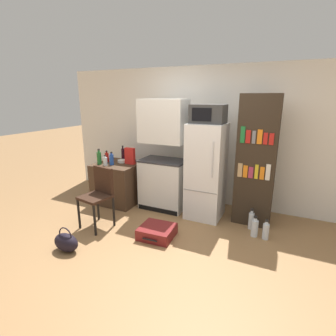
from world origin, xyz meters
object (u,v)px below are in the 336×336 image
object	(u,v)px
refrigerator	(206,172)
cereal_box	(130,156)
kitchen_hutch	(164,159)
bottle_ketchup_red	(107,157)
suitcase_large_flat	(157,232)
side_table	(119,183)
bookshelf	(256,161)
microwave	(208,114)
bottle_green_tall	(99,158)
bottle_wine_dark	(123,154)
water_bottle_back	(266,231)
bowl	(122,161)
handbag	(66,242)
bottle_clear_short	(105,161)
bottle_blue_soda	(112,159)
water_bottle_front	(251,220)
water_bottle_middle	(255,228)
chair	(99,191)

from	to	relation	value
refrigerator	cereal_box	world-z (taller)	refrigerator
kitchen_hutch	bottle_ketchup_red	distance (m)	1.16
kitchen_hutch	suitcase_large_flat	distance (m)	1.34
side_table	bookshelf	world-z (taller)	bookshelf
side_table	kitchen_hutch	bearing A→B (deg)	7.69
bottle_ketchup_red	bookshelf	bearing A→B (deg)	3.97
microwave	bottle_green_tall	xyz separation A→B (m)	(-1.93, -0.28, -0.82)
kitchen_hutch	bottle_green_tall	size ratio (longest dim) A/B	6.67
bookshelf	microwave	bearing A→B (deg)	-171.13
suitcase_large_flat	bottle_wine_dark	bearing A→B (deg)	135.92
microwave	water_bottle_back	xyz separation A→B (m)	(1.01, -0.35, -1.56)
side_table	cereal_box	distance (m)	0.57
bowl	handbag	size ratio (longest dim) A/B	0.46
side_table	bottle_clear_short	world-z (taller)	bottle_clear_short
bottle_green_tall	bottle_ketchup_red	bearing A→B (deg)	89.70
bottle_green_tall	cereal_box	xyz separation A→B (m)	(0.50, 0.26, 0.03)
bottle_blue_soda	water_bottle_front	distance (m)	2.58
bottle_blue_soda	cereal_box	distance (m)	0.33
refrigerator	bottle_green_tall	bearing A→B (deg)	-171.58
bottle_blue_soda	water_bottle_back	size ratio (longest dim) A/B	0.82
bowl	water_bottle_middle	world-z (taller)	bowl
bottle_ketchup_red	bowl	bearing A→B (deg)	15.96
bottle_wine_dark	water_bottle_front	bearing A→B (deg)	-7.89
suitcase_large_flat	bookshelf	bearing A→B (deg)	40.13
bowl	suitcase_large_flat	distance (m)	1.73
suitcase_large_flat	water_bottle_back	bearing A→B (deg)	20.16
kitchen_hutch	bottle_clear_short	bearing A→B (deg)	-161.89
side_table	bottle_ketchup_red	size ratio (longest dim) A/B	3.75
bottle_blue_soda	handbag	size ratio (longest dim) A/B	0.67
bottle_blue_soda	water_bottle_front	bearing A→B (deg)	1.99
microwave	water_bottle_middle	world-z (taller)	microwave
bookshelf	water_bottle_front	distance (m)	0.90
microwave	bowl	bearing A→B (deg)	179.56
side_table	water_bottle_back	distance (m)	2.70
bowl	bottle_blue_soda	bearing A→B (deg)	-104.65
bottle_wine_dark	bottle_clear_short	bearing A→B (deg)	-92.49
side_table	handbag	xyz separation A→B (m)	(0.37, -1.69, -0.25)
bottle_wine_dark	suitcase_large_flat	size ratio (longest dim) A/B	0.55
bottle_clear_short	refrigerator	bearing A→B (deg)	9.59
side_table	microwave	distance (m)	2.12
bottle_wine_dark	bottle_clear_short	xyz separation A→B (m)	(-0.02, -0.52, -0.04)
bottle_blue_soda	bottle_clear_short	bearing A→B (deg)	-135.04
refrigerator	bottle_clear_short	distance (m)	1.81
kitchen_hutch	microwave	distance (m)	1.11
chair	suitcase_large_flat	distance (m)	1.07
bottle_green_tall	chair	bearing A→B (deg)	-51.32
cereal_box	water_bottle_front	bearing A→B (deg)	-2.79
bottle_blue_soda	bottle_wine_dark	size ratio (longest dim) A/B	0.88
cereal_box	water_bottle_back	xyz separation A→B (m)	(2.45, -0.33, -0.77)
refrigerator	bottle_wine_dark	size ratio (longest dim) A/B	5.66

